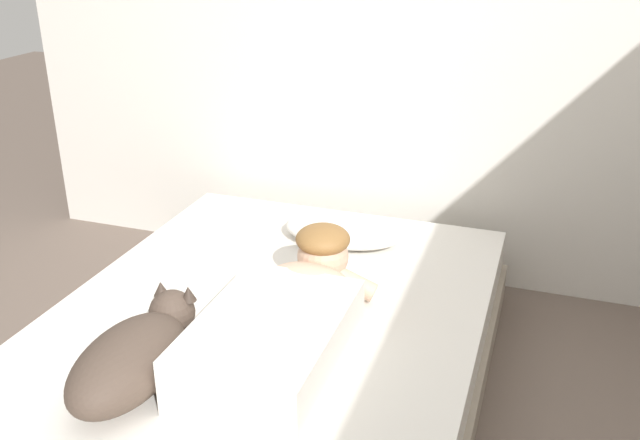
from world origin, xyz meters
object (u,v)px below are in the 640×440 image
object	(u,v)px
bed	(267,355)
dog	(134,356)
coffee_cup	(323,258)
person_lying	(287,316)
pillow	(344,230)
cell_phone	(311,307)

from	to	relation	value
bed	dog	size ratio (longest dim) A/B	3.54
dog	coffee_cup	size ratio (longest dim) A/B	4.60
person_lying	dog	bearing A→B (deg)	-134.36
bed	person_lying	xyz separation A→B (m)	(0.14, -0.15, 0.28)
bed	pillow	bearing A→B (deg)	82.68
person_lying	bed	bearing A→B (deg)	133.60
person_lying	pillow	bearing A→B (deg)	94.16
bed	coffee_cup	size ratio (longest dim) A/B	16.27
pillow	coffee_cup	bearing A→B (deg)	-91.71
pillow	coffee_cup	xyz separation A→B (m)	(-0.01, -0.25, -0.02)
bed	person_lying	size ratio (longest dim) A/B	2.21
pillow	dog	size ratio (longest dim) A/B	0.90
bed	dog	distance (m)	0.61
coffee_cup	cell_phone	xyz separation A→B (m)	(0.06, -0.33, -0.03)
dog	cell_phone	size ratio (longest dim) A/B	4.11
pillow	coffee_cup	world-z (taller)	pillow
dog	bed	bearing A→B (deg)	68.24
bed	coffee_cup	world-z (taller)	coffee_cup
dog	cell_phone	world-z (taller)	dog
coffee_cup	bed	bearing A→B (deg)	-100.68
pillow	dog	distance (m)	1.20
pillow	person_lying	bearing A→B (deg)	-85.84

